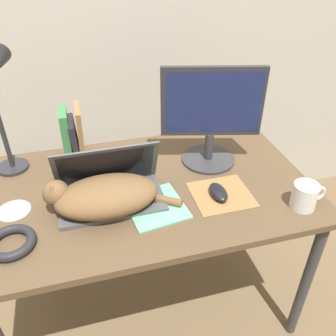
% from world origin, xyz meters
% --- Properties ---
extents(wall_back, '(8.00, 0.05, 2.60)m').
position_xyz_m(wall_back, '(0.00, 1.09, 1.30)').
color(wall_back, '#BCB7AD').
rests_on(wall_back, ground_plane).
extents(desk, '(1.29, 0.78, 0.73)m').
position_xyz_m(desk, '(0.00, 0.39, 0.66)').
color(desk, brown).
rests_on(desk, ground_plane).
extents(laptop, '(0.39, 0.23, 0.22)m').
position_xyz_m(laptop, '(-0.15, 0.35, 0.77)').
color(laptop, '#4C4C51').
rests_on(laptop, desk).
extents(cat, '(0.49, 0.21, 0.14)m').
position_xyz_m(cat, '(-0.18, 0.29, 0.79)').
color(cat, brown).
rests_on(cat, desk).
extents(external_monitor, '(0.41, 0.23, 0.42)m').
position_xyz_m(external_monitor, '(0.30, 0.50, 0.95)').
color(external_monitor, '#333338').
rests_on(external_monitor, desk).
extents(mousepad, '(0.22, 0.21, 0.00)m').
position_xyz_m(mousepad, '(0.26, 0.26, 0.73)').
color(mousepad, olive).
rests_on(mousepad, desk).
extents(computer_mouse, '(0.06, 0.11, 0.03)m').
position_xyz_m(computer_mouse, '(0.25, 0.25, 0.75)').
color(computer_mouse, black).
rests_on(computer_mouse, mousepad).
extents(book_row, '(0.09, 0.16, 0.25)m').
position_xyz_m(book_row, '(-0.26, 0.67, 0.84)').
color(book_row, '#387A42').
rests_on(book_row, desk).
extents(cable_coil, '(0.16, 0.16, 0.03)m').
position_xyz_m(cable_coil, '(-0.49, 0.19, 0.75)').
color(cable_coil, '#232328').
rests_on(cable_coil, desk).
extents(notepad, '(0.23, 0.24, 0.01)m').
position_xyz_m(notepad, '(0.00, 0.25, 0.73)').
color(notepad, '#6BBC93').
rests_on(notepad, desk).
extents(mug, '(0.13, 0.09, 0.10)m').
position_xyz_m(mug, '(0.53, 0.12, 0.78)').
color(mug, white).
rests_on(mug, desk).
extents(cd_disc, '(0.12, 0.12, 0.00)m').
position_xyz_m(cd_disc, '(-0.50, 0.37, 0.73)').
color(cd_disc, silver).
rests_on(cd_disc, desk).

